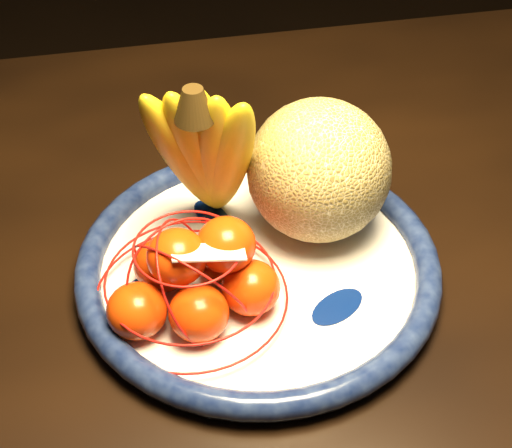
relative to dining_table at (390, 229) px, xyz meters
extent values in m
cube|color=black|center=(0.00, 0.00, 0.06)|extent=(1.42, 0.88, 0.04)
cylinder|color=white|center=(-0.21, -0.11, 0.08)|extent=(0.37, 0.37, 0.02)
torus|color=#030C34|center=(-0.21, -0.11, 0.09)|extent=(0.40, 0.40, 0.03)
cylinder|color=white|center=(-0.21, -0.11, 0.08)|extent=(0.18, 0.18, 0.01)
ellipsoid|color=#081A56|center=(-0.14, -0.19, 0.09)|extent=(0.15, 0.13, 0.00)
ellipsoid|color=#081A56|center=(-0.24, -0.02, 0.09)|extent=(0.11, 0.14, 0.00)
ellipsoid|color=#081A56|center=(-0.32, -0.11, 0.09)|extent=(0.11, 0.06, 0.00)
sphere|color=olive|center=(-0.13, -0.06, 0.17)|extent=(0.16, 0.16, 0.16)
ellipsoid|color=yellow|center=(-0.27, -0.03, 0.20)|extent=(0.14, 0.12, 0.22)
ellipsoid|color=yellow|center=(-0.26, -0.04, 0.20)|extent=(0.11, 0.13, 0.23)
ellipsoid|color=yellow|center=(-0.25, -0.04, 0.21)|extent=(0.09, 0.13, 0.23)
ellipsoid|color=yellow|center=(-0.24, -0.05, 0.20)|extent=(0.06, 0.13, 0.23)
ellipsoid|color=yellow|center=(-0.23, -0.05, 0.20)|extent=(0.07, 0.14, 0.22)
cone|color=black|center=(-0.25, -0.04, 0.31)|extent=(0.04, 0.04, 0.04)
ellipsoid|color=#FD3D06|center=(-0.35, -0.17, 0.12)|extent=(0.06, 0.06, 0.06)
ellipsoid|color=#FD3D06|center=(-0.29, -0.19, 0.12)|extent=(0.06, 0.06, 0.06)
ellipsoid|color=#FD3D06|center=(-0.23, -0.17, 0.12)|extent=(0.06, 0.06, 0.06)
ellipsoid|color=#FD3D06|center=(-0.31, -0.11, 0.12)|extent=(0.06, 0.06, 0.06)
ellipsoid|color=#FD3D06|center=(-0.25, -0.12, 0.12)|extent=(0.06, 0.06, 0.06)
ellipsoid|color=#FD3D06|center=(-0.30, -0.15, 0.16)|extent=(0.06, 0.06, 0.06)
ellipsoid|color=#FD3D06|center=(-0.25, -0.14, 0.16)|extent=(0.06, 0.06, 0.06)
torus|color=red|center=(-0.29, -0.15, 0.10)|extent=(0.22, 0.22, 0.00)
torus|color=red|center=(-0.29, -0.15, 0.13)|extent=(0.19, 0.19, 0.00)
torus|color=red|center=(-0.29, -0.15, 0.17)|extent=(0.12, 0.12, 0.00)
torus|color=red|center=(-0.29, -0.15, 0.12)|extent=(0.15, 0.09, 0.12)
torus|color=red|center=(-0.29, -0.15, 0.12)|extent=(0.09, 0.15, 0.12)
torus|color=red|center=(-0.29, -0.15, 0.12)|extent=(0.14, 0.14, 0.12)
cube|color=white|center=(-0.27, -0.17, 0.18)|extent=(0.07, 0.03, 0.01)
camera|label=1|loc=(-0.35, -0.70, 0.71)|focal=55.00mm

